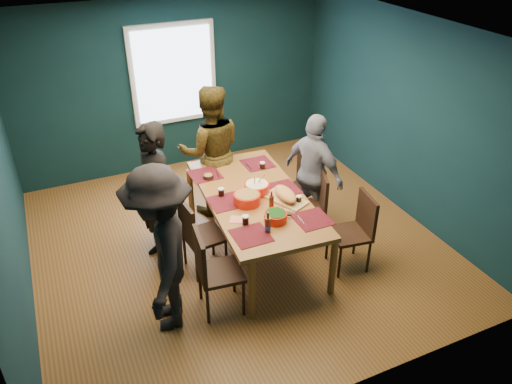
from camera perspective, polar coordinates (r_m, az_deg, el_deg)
room at (r=6.11m, az=-3.48°, el=6.00°), size 5.01×5.01×2.71m
dining_table at (r=5.98m, az=-0.15°, el=-1.06°), size 1.28×2.32×0.85m
chair_left_far at (r=6.41m, az=-10.38°, el=-1.73°), size 0.47×0.47×0.92m
chair_left_mid at (r=5.85m, az=-6.84°, el=-4.51°), size 0.48×0.48×0.98m
chair_left_near at (r=5.30m, az=-5.14°, el=-8.50°), size 0.51×0.51×1.01m
chair_right_far at (r=6.91m, az=5.35°, el=1.05°), size 0.50×0.50×0.88m
chair_right_mid at (r=6.45m, az=6.73°, el=-1.11°), size 0.54×0.54×0.93m
chair_right_near at (r=6.03m, az=11.51°, el=-3.86°), size 0.50×0.50×0.96m
person_far_left at (r=5.93m, az=-11.43°, el=-0.51°), size 0.57×0.74×1.82m
person_back at (r=6.83m, az=-5.16°, el=4.64°), size 1.04×0.89×1.86m
person_right at (r=6.55m, az=6.62°, el=2.13°), size 0.66×1.02×1.62m
person_near_left at (r=5.03m, az=-10.76°, el=-6.63°), size 1.00×1.34×1.84m
bowl_salad at (r=5.76m, az=-1.04°, el=-0.73°), size 0.31×0.31×0.13m
bowl_dumpling at (r=5.97m, az=0.10°, el=0.50°), size 0.30×0.30×0.28m
bowl_herbs at (r=5.46m, az=2.25°, el=-2.82°), size 0.25×0.25×0.11m
cutting_board at (r=5.83m, az=3.38°, el=-0.38°), size 0.45×0.67×0.14m
small_bowl at (r=6.31m, az=-5.48°, el=1.77°), size 0.13×0.13×0.05m
beer_bottle_a at (r=5.27m, az=1.36°, el=-3.80°), size 0.07×0.07×0.25m
beer_bottle_b at (r=5.67m, az=1.78°, el=-1.10°), size 0.05×0.05×0.21m
cola_glass_a at (r=5.41m, az=-1.21°, el=-3.18°), size 0.08×0.08×0.11m
cola_glass_b at (r=5.80m, az=4.93°, el=-0.80°), size 0.07×0.07×0.09m
cola_glass_c at (r=6.51m, az=0.74°, el=3.08°), size 0.07×0.07×0.09m
cola_glass_d at (r=5.92m, az=-4.00°, el=0.03°), size 0.07×0.07×0.10m
napkin_a at (r=6.13m, az=2.37°, el=0.67°), size 0.17×0.17×0.00m
napkin_b at (r=5.51m, az=-2.24°, el=-3.15°), size 0.20×0.20×0.00m
napkin_c at (r=5.61m, az=6.21°, el=-2.68°), size 0.13×0.13×0.00m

